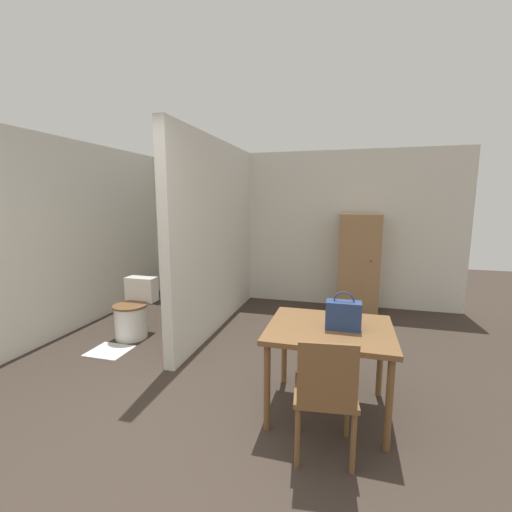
% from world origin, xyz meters
% --- Properties ---
extents(ground_plane, '(16.00, 16.00, 0.00)m').
position_xyz_m(ground_plane, '(0.00, 0.00, 0.00)').
color(ground_plane, '#382D26').
extents(wall_back, '(5.74, 0.12, 2.50)m').
position_xyz_m(wall_back, '(0.00, 4.19, 1.25)').
color(wall_back, silver).
rests_on(wall_back, ground_plane).
extents(wall_left, '(0.12, 5.13, 2.50)m').
position_xyz_m(wall_left, '(-2.43, 2.07, 1.25)').
color(wall_left, silver).
rests_on(wall_left, ground_plane).
extents(partition_wall, '(0.12, 2.77, 2.50)m').
position_xyz_m(partition_wall, '(-0.59, 2.75, 1.25)').
color(partition_wall, silver).
rests_on(partition_wall, ground_plane).
extents(dining_table, '(0.97, 0.82, 0.72)m').
position_xyz_m(dining_table, '(1.00, 1.11, 0.64)').
color(dining_table, brown).
rests_on(dining_table, ground_plane).
extents(wooden_chair, '(0.45, 0.45, 0.87)m').
position_xyz_m(wooden_chair, '(1.01, 0.57, 0.48)').
color(wooden_chair, brown).
rests_on(wooden_chair, ground_plane).
extents(toilet, '(0.41, 0.56, 0.72)m').
position_xyz_m(toilet, '(-1.48, 2.08, 0.31)').
color(toilet, white).
rests_on(toilet, ground_plane).
extents(handbag, '(0.27, 0.13, 0.30)m').
position_xyz_m(handbag, '(1.10, 1.10, 0.84)').
color(handbag, navy).
rests_on(handbag, dining_table).
extents(wooden_cabinet, '(0.61, 0.47, 1.52)m').
position_xyz_m(wooden_cabinet, '(1.28, 3.89, 0.76)').
color(wooden_cabinet, '#997047').
rests_on(wooden_cabinet, ground_plane).
extents(bath_mat, '(0.44, 0.39, 0.01)m').
position_xyz_m(bath_mat, '(-1.48, 1.59, 0.01)').
color(bath_mat, silver).
rests_on(bath_mat, ground_plane).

